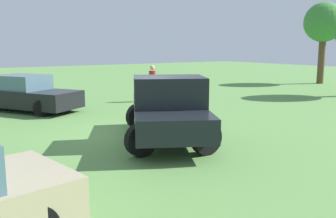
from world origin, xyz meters
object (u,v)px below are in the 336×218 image
Objects in this scene: sedan_near at (25,94)px; tree_back_left at (324,23)px; pickup_truck at (168,108)px; person_bystander at (152,81)px.

sedan_near is 20.56m from tree_back_left.
pickup_truck reaches higher than sedan_near.
person_bystander is 0.31× the size of tree_back_left.
person_bystander reaches higher than sedan_near.
tree_back_left reaches higher than sedan_near.
pickup_truck is 19.93m from tree_back_left.
person_bystander is at bearing 51.54° from sedan_near.
sedan_near is 0.85× the size of tree_back_left.
sedan_near is 2.75× the size of person_bystander.
person_bystander is (3.64, 6.78, 0.03)m from pickup_truck.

